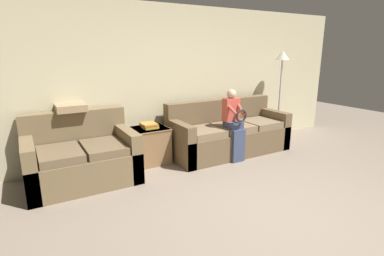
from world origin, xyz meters
name	(u,v)px	position (x,y,z in m)	size (l,w,h in m)	color
ground_plane	(300,226)	(0.00, 0.00, 0.00)	(14.00, 14.00, 0.00)	gray
wall_back	(176,82)	(0.00, 2.85, 1.27)	(7.56, 0.06, 2.55)	beige
couch_main	(228,134)	(0.78, 2.32, 0.34)	(2.19, 0.85, 0.94)	brown
couch_side	(81,158)	(-1.76, 2.34, 0.34)	(1.44, 0.98, 0.96)	brown
child_left_seated	(234,122)	(0.62, 1.97, 0.65)	(0.28, 0.37, 1.19)	#384260
side_shelf	(150,145)	(-0.65, 2.53, 0.30)	(0.57, 0.53, 0.59)	olive
book_stack	(149,126)	(-0.65, 2.52, 0.63)	(0.24, 0.26, 0.08)	gold
floor_lamp	(282,69)	(2.16, 2.47, 1.45)	(0.27, 0.27, 1.80)	#2D2B28
throw_pillow	(71,107)	(-1.79, 2.68, 1.01)	(0.41, 0.41, 0.10)	#A38460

